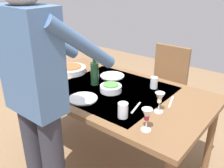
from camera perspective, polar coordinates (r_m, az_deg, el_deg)
The scene contains 16 objects.
ground_plane at distance 2.49m, azimuth -0.00°, elevation -16.59°, with size 6.00×6.00×0.00m, color #846647.
dining_table at distance 2.12m, azimuth -0.00°, elevation -2.88°, with size 1.65×0.96×0.73m.
chair_near at distance 2.81m, azimuth 12.39°, elevation 0.48°, with size 0.40×0.40×0.91m.
person_server at distance 1.51m, azimuth -16.71°, elevation -2.65°, with size 0.42×0.61×1.69m.
wine_bottle at distance 2.16m, azimuth -4.05°, elevation 2.62°, with size 0.07×0.07×0.30m.
wine_glass_left at distance 1.74m, azimuth 10.98°, elevation -3.39°, with size 0.07×0.07×0.15m.
wine_glass_right at distance 1.52m, azimuth 8.08°, elevation -7.30°, with size 0.07×0.07×0.15m.
water_cup_near_left at distance 1.67m, azimuth 2.55°, elevation -6.10°, with size 0.07×0.07×0.11m, color silver.
water_cup_near_right at distance 2.00m, azimuth -12.33°, elevation -1.66°, with size 0.07×0.07×0.09m, color silver.
water_cup_far_left at distance 2.13m, azimuth 9.72°, elevation 0.30°, with size 0.06×0.06×0.10m, color silver.
serving_bowl_pasta at distance 2.49m, azimuth -9.54°, elevation 3.39°, with size 0.30×0.30×0.07m.
side_bowl_salad at distance 2.04m, azimuth -0.28°, elevation -0.89°, with size 0.18×0.18×0.07m.
dinner_plate_near at distance 1.94m, azimuth -6.77°, elevation -3.36°, with size 0.23×0.23×0.01m, color silver.
dinner_plate_far at distance 2.36m, azimuth 0.05°, elevation 1.92°, with size 0.23×0.23×0.01m, color silver.
table_knife at distance 1.94m, azimuth 13.54°, elevation -3.99°, with size 0.01×0.20×0.01m, color silver.
table_fork at distance 1.81m, azimuth 5.59°, elevation -5.49°, with size 0.01×0.18×0.01m, color silver.
Camera 1 is at (-1.19, 1.48, 1.61)m, focal length 39.41 mm.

